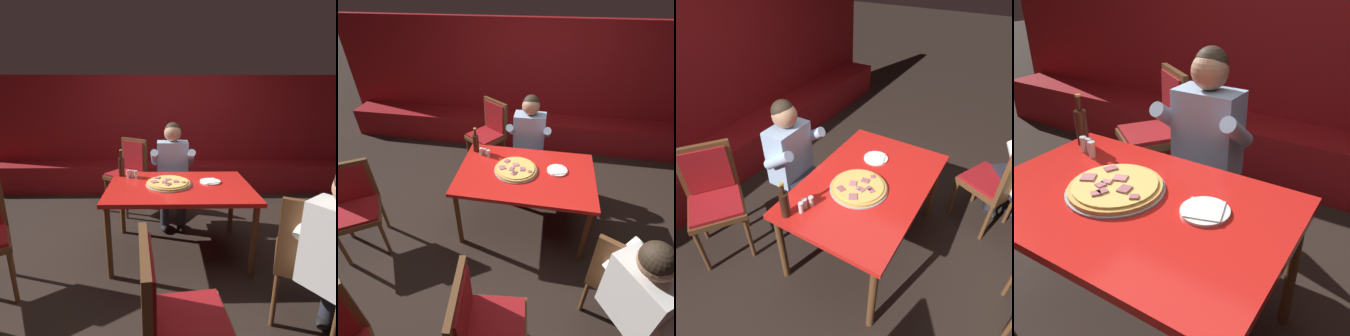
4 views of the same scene
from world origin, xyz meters
TOP-DOWN VIEW (x-y plane):
  - ground_plane at (0.00, 0.00)m, footprint 24.00×24.00m
  - booth_wall_panel at (0.00, 2.18)m, footprint 6.80×0.16m
  - booth_bench at (0.00, 1.86)m, footprint 6.46×0.48m
  - main_dining_table at (0.00, 0.00)m, footprint 1.40×0.91m
  - pizza at (-0.11, 0.02)m, footprint 0.45×0.45m
  - plate_white_paper at (0.32, 0.08)m, footprint 0.21×0.21m
  - beer_bottle at (-0.61, 0.32)m, footprint 0.07×0.07m
  - shaker_parmesan at (-0.49, 0.25)m, footprint 0.04×0.04m
  - shaker_oregano at (-0.45, 0.22)m, footprint 0.04×0.04m
  - shaker_red_pepper_flakes at (-0.53, 0.25)m, footprint 0.04×0.04m
  - diner_seated_blue_shirt at (-0.04, 0.67)m, footprint 0.53×0.53m
  - dining_chair_by_booth at (-0.64, 1.10)m, footprint 0.61×0.61m
  - dining_chair_far_right at (0.84, -0.91)m, footprint 0.59×0.59m

SIDE VIEW (x-z plane):
  - ground_plane at x=0.00m, z-range 0.00..0.00m
  - booth_bench at x=0.00m, z-range 0.00..0.46m
  - dining_chair_far_right at x=0.84m, z-range 0.07..1.07m
  - dining_chair_by_booth at x=-0.64m, z-range 0.09..1.10m
  - main_dining_table at x=0.00m, z-range 0.30..1.04m
  - diner_seated_blue_shirt at x=-0.04m, z-range 0.07..1.34m
  - plate_white_paper at x=0.32m, z-range 0.74..0.76m
  - pizza at x=-0.11m, z-range 0.74..0.78m
  - shaker_parmesan at x=-0.49m, z-range 0.74..0.82m
  - shaker_oregano at x=-0.45m, z-range 0.74..0.82m
  - shaker_red_pepper_flakes at x=-0.53m, z-range 0.74..0.82m
  - beer_bottle at x=-0.61m, z-range 0.71..1.00m
  - booth_wall_panel at x=0.00m, z-range 0.00..1.90m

